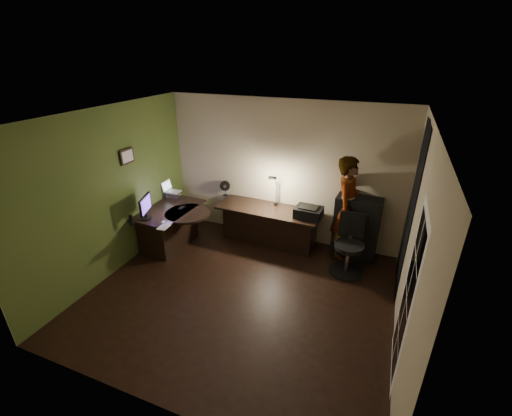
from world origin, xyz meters
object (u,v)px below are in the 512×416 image
at_px(monitor, 145,211).
at_px(office_chair, 349,246).
at_px(desk_right, 268,226).
at_px(cabinet, 356,228).
at_px(desk_left, 171,227).
at_px(person, 347,208).

height_order(monitor, office_chair, monitor).
distance_m(desk_right, office_chair, 1.63).
bearing_deg(office_chair, cabinet, 81.98).
relative_size(desk_left, office_chair, 1.28).
relative_size(desk_right, monitor, 4.29).
distance_m(desk_right, cabinet, 1.62).
bearing_deg(cabinet, desk_left, -161.47).
bearing_deg(person, cabinet, -75.85).
bearing_deg(office_chair, monitor, -171.57).
height_order(desk_right, person, person).
height_order(monitor, person, person).
height_order(desk_left, cabinet, cabinet).
distance_m(monitor, person, 3.51).
relative_size(cabinet, office_chair, 1.12).
bearing_deg(person, monitor, 116.75).
bearing_deg(desk_left, office_chair, 8.26).
bearing_deg(monitor, office_chair, -5.01).
bearing_deg(office_chair, desk_left, -179.07).
relative_size(desk_left, monitor, 2.87).
bearing_deg(person, desk_left, 109.89).
bearing_deg(cabinet, monitor, -154.96).
bearing_deg(desk_right, desk_left, -153.80).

